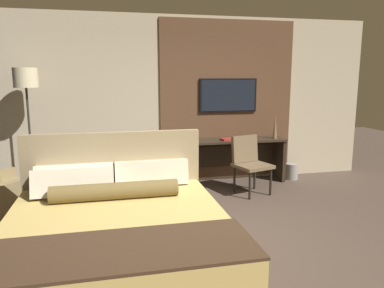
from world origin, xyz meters
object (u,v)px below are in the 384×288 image
Objects in this scene: vase_tall at (275,126)px; desk at (230,153)px; armchair_by_window at (4,197)px; tv at (228,95)px; book at (227,139)px; floor_lamp at (26,89)px; waste_bin at (292,171)px; desk_chair at (249,159)px; bed at (117,239)px.

desk is at bearing 173.54° from vase_tall.
vase_tall is at bearing -127.00° from armchair_by_window.
tv is 0.96m from vase_tall.
armchair_by_window is at bearing -166.85° from book.
floor_lamp reaches higher than vase_tall.
desk reaches higher than waste_bin.
desk_chair is 0.46× the size of floor_lamp.
armchair_by_window is 4.30× the size of book.
bed is 2.36× the size of desk_chair.
floor_lamp is at bearing -173.82° from tv.
book is at bearing -138.59° from desk.
floor_lamp is (-3.25, 0.47, 1.10)m from desk_chair.
tv is 3.18m from floor_lamp.
book is (3.32, 0.78, 0.51)m from armchair_by_window.
desk is 1.82× the size of tv.
vase_tall is at bearing 43.66° from bed.
vase_tall is at bearing -0.92° from book.
bed is at bearing 169.37° from armchair_by_window.
armchair_by_window is (-3.40, -1.03, -1.23)m from tv.
floor_lamp is (-1.16, 2.57, 1.28)m from bed.
floor_lamp reaches higher than tv.
tv reaches higher than book.
armchair_by_window is (-1.40, 1.88, -0.10)m from bed.
bed is at bearing -65.68° from floor_lamp.
vase_tall reaches higher than desk.
desk is 6.60× the size of waste_bin.
desk_chair is at bearing -72.44° from book.
armchair_by_window is 4.60m from waste_bin.
floor_lamp is 4.54m from waste_bin.
tv is at bearing 79.61° from desk_chair.
vase_tall is (0.77, -0.27, -0.52)m from tv.
tv is at bearing 160.82° from vase_tall.
armchair_by_window is 3.45m from book.
tv reaches higher than waste_bin.
floor_lamp reaches higher than waste_bin.
bed is at bearing -125.83° from book.
desk is 7.44× the size of book.
desk_chair is 3.60× the size of book.
desk_chair is 3.46m from floor_lamp.
bed reaches higher than waste_bin.
waste_bin is at bearing 40.33° from bed.
tv is at bearing 6.18° from floor_lamp.
desk_chair is (2.09, 2.10, 0.18)m from bed.
bed is 3.30m from book.
bed is at bearing -139.67° from waste_bin.
bed is 2.07× the size of tv.
armchair_by_window is 2.49× the size of vase_tall.
tv is (0.00, 0.18, 0.97)m from desk.
desk_chair is (0.09, -0.81, -0.95)m from tv.
vase_tall is at bearing -6.46° from desk.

